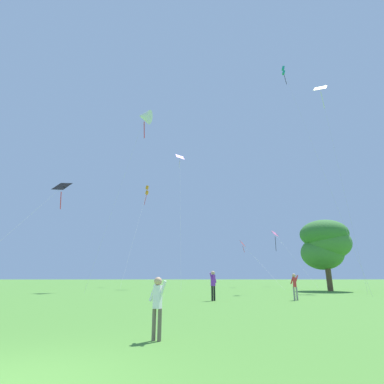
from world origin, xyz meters
TOP-DOWN VIEW (x-y plane):
  - kite_purple_streamer at (1.81, 36.81)m, footprint 1.43×11.46m
  - kite_orange_box at (-3.97, 44.32)m, footprint 1.38×12.23m
  - kite_white_distant at (-3.02, 31.20)m, footprint 4.72×8.39m
  - kite_black_large at (-10.40, 25.14)m, footprint 4.91×9.39m
  - kite_yellow_diamond at (21.31, 29.90)m, footprint 4.87×10.63m
  - kite_red_high at (11.61, 40.00)m, footprint 2.78×11.70m
  - kite_pink_low at (17.97, 44.42)m, footprint 3.01×10.02m
  - kite_teal_box at (16.39, 29.84)m, footprint 0.87×11.37m
  - person_with_spool at (9.68, 15.19)m, footprint 0.52×0.24m
  - person_far_back at (4.38, 14.88)m, footprint 0.51×0.42m
  - person_child_small at (1.90, 3.11)m, footprint 0.45×0.23m
  - tree_left_oak at (18.13, 27.84)m, footprint 5.25×5.24m

SIDE VIEW (x-z plane):
  - person_child_small at x=1.90m, z-range 0.14..1.56m
  - person_with_spool at x=9.68m, z-range 0.17..1.81m
  - person_far_back at x=4.38m, z-range 0.18..1.98m
  - tree_left_oak at x=18.13m, z-range 1.23..8.81m
  - kite_red_high at x=11.61m, z-range 2.52..9.40m
  - kite_pink_low at x=17.97m, z-range 3.24..12.31m
  - kite_black_large at x=-10.40m, z-range 4.47..15.70m
  - kite_orange_box at x=-3.97m, z-range 7.41..24.14m
  - kite_purple_streamer at x=1.81m, z-range 8.25..27.99m
  - kite_white_distant at x=-3.02m, z-range 10.67..34.32m
  - kite_yellow_diamond at x=21.31m, z-range 11.64..39.06m
  - kite_teal_box at x=16.39m, z-range 13.85..43.92m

